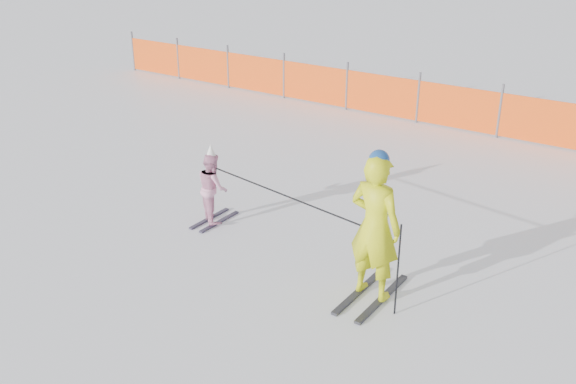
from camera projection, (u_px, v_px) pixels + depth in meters
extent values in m
plane|color=white|center=(269.00, 265.00, 9.43)|extent=(120.00, 120.00, 0.00)
cube|color=black|center=(360.00, 291.00, 8.76)|extent=(0.09, 1.38, 0.04)
cube|color=black|center=(382.00, 298.00, 8.58)|extent=(0.09, 1.38, 0.04)
imported|color=#D6DF12|center=(375.00, 227.00, 8.26)|extent=(0.76, 0.53, 2.00)
sphere|color=navy|center=(379.00, 160.00, 7.89)|extent=(0.26, 0.26, 0.26)
cube|color=black|center=(209.00, 218.00, 10.83)|extent=(0.09, 0.94, 0.03)
cube|color=black|center=(219.00, 222.00, 10.72)|extent=(0.09, 0.94, 0.03)
imported|color=pink|center=(213.00, 187.00, 10.54)|extent=(0.72, 0.69, 1.18)
cone|color=white|center=(211.00, 151.00, 10.28)|extent=(0.19, 0.19, 0.24)
cylinder|color=black|center=(398.00, 270.00, 8.04)|extent=(0.02, 0.02, 1.29)
cylinder|color=black|center=(284.00, 195.00, 9.34)|extent=(3.01, 0.52, 0.02)
cylinder|color=#595960|center=(133.00, 51.00, 20.82)|extent=(0.06, 0.06, 1.25)
cylinder|color=#595960|center=(178.00, 58.00, 19.77)|extent=(0.06, 0.06, 1.25)
cylinder|color=#595960|center=(228.00, 67.00, 18.73)|extent=(0.06, 0.06, 1.25)
cylinder|color=#595960|center=(284.00, 76.00, 17.68)|extent=(0.06, 0.06, 1.25)
cylinder|color=#595960|center=(347.00, 86.00, 16.63)|extent=(0.06, 0.06, 1.25)
cylinder|color=#595960|center=(418.00, 98.00, 15.58)|extent=(0.06, 0.06, 1.25)
cylinder|color=#595960|center=(500.00, 111.00, 14.54)|extent=(0.06, 0.06, 1.25)
cube|color=#FF500D|center=(336.00, 87.00, 16.84)|extent=(15.32, 0.03, 1.00)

